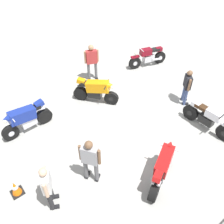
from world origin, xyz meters
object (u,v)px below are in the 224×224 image
Objects in this scene: motorcycle_blue_sportbike at (26,118)px; motorcycle_silver_cruiser at (208,118)px; traffic_cone at (15,188)px; person_in_white_shirt at (47,185)px; motorcycle_orange_sportbike at (96,90)px; motorcycle_maroon_cruiser at (148,57)px; motorcycle_red_sportbike at (163,167)px; person_in_black_shirt at (187,85)px; person_in_gray_shirt at (90,159)px; person_in_red_shirt at (92,60)px.

motorcycle_blue_sportbike is 0.94× the size of motorcycle_silver_cruiser.
person_in_white_shirt is at bearing 125.76° from traffic_cone.
motorcycle_orange_sportbike is 0.79× the size of motorcycle_silver_cruiser.
person_in_white_shirt is (0.69, 3.18, 0.33)m from motorcycle_blue_sportbike.
motorcycle_red_sportbike is at bearing 64.45° from motorcycle_maroon_cruiser.
person_in_black_shirt is at bearing 177.87° from traffic_cone.
person_in_white_shirt is (1.35, -0.03, -0.06)m from person_in_gray_shirt.
person_in_red_shirt is at bearing 49.18° from motorcycle_red_sportbike.
traffic_cone is at bearing 34.53° from motorcycle_maroon_cruiser.
person_in_red_shirt is at bearing -145.58° from traffic_cone.
person_in_gray_shirt is 1.35m from person_in_white_shirt.
motorcycle_blue_sportbike is 0.96× the size of motorcycle_maroon_cruiser.
person_in_black_shirt reaches higher than motorcycle_orange_sportbike.
motorcycle_maroon_cruiser is 3.86× the size of traffic_cone.
motorcycle_red_sportbike is (4.43, 5.12, 0.07)m from motorcycle_maroon_cruiser.
motorcycle_silver_cruiser is 1.18× the size of person_in_red_shirt.
person_in_gray_shirt is at bearing 154.46° from traffic_cone.
motorcycle_red_sportbike is 1.12× the size of person_in_white_shirt.
person_in_red_shirt is at bearing 19.82° from person_in_gray_shirt.
motorcycle_blue_sportbike is 2.99m from motorcycle_orange_sportbike.
person_in_white_shirt reaches higher than motorcycle_orange_sportbike.
motorcycle_maroon_cruiser is at bearing -160.79° from traffic_cone.
motorcycle_orange_sportbike is 4.77m from person_in_white_shirt.
person_in_gray_shirt is (4.63, -0.83, 0.47)m from motorcycle_silver_cruiser.
person_in_gray_shirt reaches higher than motorcycle_blue_sportbike.
traffic_cone is at bearing -34.72° from person_in_red_shirt.
motorcycle_blue_sportbike is 1.11× the size of person_in_red_shirt.
motorcycle_red_sportbike is 4.08m from person_in_black_shirt.
motorcycle_blue_sportbike is at bearing -131.08° from motorcycle_orange_sportbike.
motorcycle_orange_sportbike is at bearing 17.38° from person_in_gray_shirt.
motorcycle_maroon_cruiser is (-3.78, -0.77, -0.07)m from motorcycle_orange_sportbike.
person_in_black_shirt is (-5.22, -0.70, -0.11)m from person_in_gray_shirt.
motorcycle_silver_cruiser is 1.21× the size of person_in_gray_shirt.
motorcycle_blue_sportbike is 1.18× the size of motorcycle_orange_sportbike.
person_in_white_shirt is at bearing 74.74° from motorcycle_blue_sportbike.
motorcycle_maroon_cruiser is 3.06m from person_in_red_shirt.
motorcycle_red_sportbike is (-2.34, 4.53, 0.00)m from motorcycle_blue_sportbike.
motorcycle_silver_cruiser is at bearing -6.97° from motorcycle_orange_sportbike.
person_in_gray_shirt reaches higher than motorcycle_silver_cruiser.
motorcycle_orange_sportbike is 4.40m from motorcycle_red_sportbike.
person_in_red_shirt is 6.36m from traffic_cone.
person_in_black_shirt is at bearing 13.21° from motorcycle_orange_sportbike.
person_in_black_shirt is (-2.89, 2.34, 0.29)m from motorcycle_orange_sportbike.
person_in_black_shirt is 2.97× the size of traffic_cone.
motorcycle_red_sportbike is at bearing -111.57° from person_in_black_shirt.
traffic_cone is at bearing 55.56° from motorcycle_blue_sportbike.
motorcycle_blue_sportbike reaches higher than motorcycle_silver_cruiser.
motorcycle_orange_sportbike is 1.78m from person_in_red_shirt.
person_in_gray_shirt reaches higher than traffic_cone.
person_in_white_shirt reaches higher than person_in_black_shirt.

